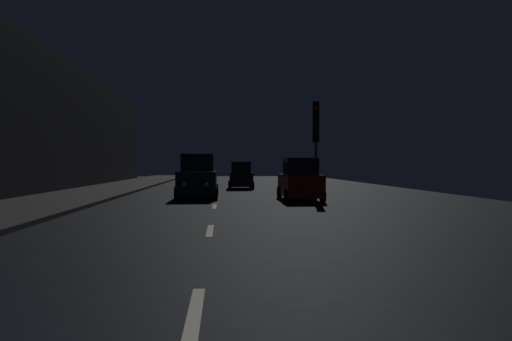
{
  "coord_description": "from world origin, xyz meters",
  "views": [
    {
      "loc": [
        0.31,
        -2.36,
        1.67
      ],
      "look_at": [
        1.96,
        21.31,
        1.37
      ],
      "focal_mm": 33.88,
      "sensor_mm": 36.0,
      "label": 1
    }
  ],
  "objects_px": {
    "traffic_light_far_right": "(316,129)",
    "streetlamp_overhead": "(2,4)",
    "car_distant_taillights": "(241,176)",
    "car_approaching_headlights": "(198,178)",
    "car_parked_right_far": "(300,181)"
  },
  "relations": [
    {
      "from": "traffic_light_far_right",
      "to": "car_approaching_headlights",
      "type": "height_order",
      "value": "traffic_light_far_right"
    },
    {
      "from": "car_approaching_headlights",
      "to": "car_distant_taillights",
      "type": "xyz_separation_m",
      "value": [
        2.47,
        9.16,
        -0.15
      ]
    },
    {
      "from": "traffic_light_far_right",
      "to": "car_distant_taillights",
      "type": "xyz_separation_m",
      "value": [
        -3.15,
        10.65,
        -2.5
      ]
    },
    {
      "from": "car_approaching_headlights",
      "to": "traffic_light_far_right",
      "type": "bearing_deg",
      "value": 75.22
    },
    {
      "from": "streetlamp_overhead",
      "to": "car_approaching_headlights",
      "type": "xyz_separation_m",
      "value": [
        3.59,
        13.05,
        -4.19
      ]
    },
    {
      "from": "traffic_light_far_right",
      "to": "streetlamp_overhead",
      "type": "bearing_deg",
      "value": -29.76
    },
    {
      "from": "traffic_light_far_right",
      "to": "car_distant_taillights",
      "type": "distance_m",
      "value": 11.38
    },
    {
      "from": "car_distant_taillights",
      "to": "car_approaching_headlights",
      "type": "bearing_deg",
      "value": 164.9
    },
    {
      "from": "traffic_light_far_right",
      "to": "car_approaching_headlights",
      "type": "bearing_deg",
      "value": -96.0
    },
    {
      "from": "traffic_light_far_right",
      "to": "car_parked_right_far",
      "type": "bearing_deg",
      "value": -63.78
    },
    {
      "from": "car_approaching_headlights",
      "to": "car_distant_taillights",
      "type": "height_order",
      "value": "car_approaching_headlights"
    },
    {
      "from": "car_distant_taillights",
      "to": "streetlamp_overhead",
      "type": "bearing_deg",
      "value": 164.73
    },
    {
      "from": "car_approaching_headlights",
      "to": "streetlamp_overhead",
      "type": "bearing_deg",
      "value": -15.38
    },
    {
      "from": "traffic_light_far_right",
      "to": "car_approaching_headlights",
      "type": "xyz_separation_m",
      "value": [
        -5.62,
        1.48,
        -2.34
      ]
    },
    {
      "from": "traffic_light_far_right",
      "to": "streetlamp_overhead",
      "type": "relative_size",
      "value": 0.58
    }
  ]
}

